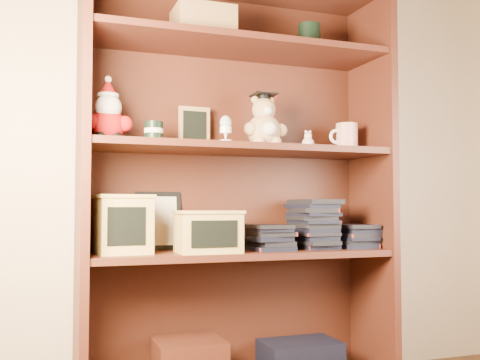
# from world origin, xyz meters

# --- Properties ---
(bookcase) EXTENTS (1.20, 0.35, 1.60)m
(bookcase) POSITION_xyz_m (-0.06, 1.36, 0.78)
(bookcase) COLOR #491F14
(bookcase) RESTS_ON ground
(shelf_lower) EXTENTS (1.14, 0.33, 0.02)m
(shelf_lower) POSITION_xyz_m (-0.06, 1.30, 0.54)
(shelf_lower) COLOR #491F14
(shelf_lower) RESTS_ON ground
(shelf_upper) EXTENTS (1.14, 0.33, 0.02)m
(shelf_upper) POSITION_xyz_m (-0.06, 1.30, 0.94)
(shelf_upper) COLOR #491F14
(shelf_upper) RESTS_ON ground
(santa_plush) EXTENTS (0.17, 0.12, 0.24)m
(santa_plush) POSITION_xyz_m (-0.56, 1.30, 1.04)
(santa_plush) COLOR #A50F0F
(santa_plush) RESTS_ON shelf_upper
(teachers_tin) EXTENTS (0.07, 0.07, 0.08)m
(teachers_tin) POSITION_xyz_m (-0.39, 1.30, 0.99)
(teachers_tin) COLOR black
(teachers_tin) RESTS_ON shelf_upper
(chalkboard_plaque) EXTENTS (0.13, 0.07, 0.16)m
(chalkboard_plaque) POSITION_xyz_m (-0.21, 1.42, 1.03)
(chalkboard_plaque) COLOR #9E7547
(chalkboard_plaque) RESTS_ON shelf_upper
(egg_cup) EXTENTS (0.05, 0.05, 0.10)m
(egg_cup) POSITION_xyz_m (-0.14, 1.23, 1.01)
(egg_cup) COLOR white
(egg_cup) RESTS_ON shelf_upper
(grad_teddy_bear) EXTENTS (0.18, 0.15, 0.22)m
(grad_teddy_bear) POSITION_xyz_m (0.04, 1.30, 1.03)
(grad_teddy_bear) COLOR tan
(grad_teddy_bear) RESTS_ON shelf_upper
(pink_figurine) EXTENTS (0.05, 0.05, 0.08)m
(pink_figurine) POSITION_xyz_m (0.23, 1.31, 0.98)
(pink_figurine) COLOR beige
(pink_figurine) RESTS_ON shelf_upper
(teacher_mug) EXTENTS (0.13, 0.09, 0.11)m
(teacher_mug) POSITION_xyz_m (0.41, 1.30, 1.01)
(teacher_mug) COLOR silver
(teacher_mug) RESTS_ON shelf_upper
(certificate_frame) EXTENTS (0.18, 0.05, 0.23)m
(certificate_frame) POSITION_xyz_m (-0.35, 1.44, 0.66)
(certificate_frame) COLOR black
(certificate_frame) RESTS_ON shelf_lower
(treats_box) EXTENTS (0.21, 0.21, 0.21)m
(treats_box) POSITION_xyz_m (-0.50, 1.30, 0.66)
(treats_box) COLOR tan
(treats_box) RESTS_ON shelf_lower
(pencils_box) EXTENTS (0.23, 0.17, 0.15)m
(pencils_box) POSITION_xyz_m (-0.20, 1.24, 0.63)
(pencils_box) COLOR tan
(pencils_box) RESTS_ON shelf_lower
(book_stack_left) EXTENTS (0.14, 0.20, 0.10)m
(book_stack_left) POSITION_xyz_m (0.06, 1.30, 0.60)
(book_stack_left) COLOR black
(book_stack_left) RESTS_ON shelf_lower
(book_stack_mid) EXTENTS (0.14, 0.20, 0.19)m
(book_stack_mid) POSITION_xyz_m (0.26, 1.30, 0.65)
(book_stack_mid) COLOR black
(book_stack_mid) RESTS_ON shelf_lower
(book_stack_right) EXTENTS (0.14, 0.20, 0.10)m
(book_stack_right) POSITION_xyz_m (0.44, 1.30, 0.60)
(book_stack_right) COLOR black
(book_stack_right) RESTS_ON shelf_lower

